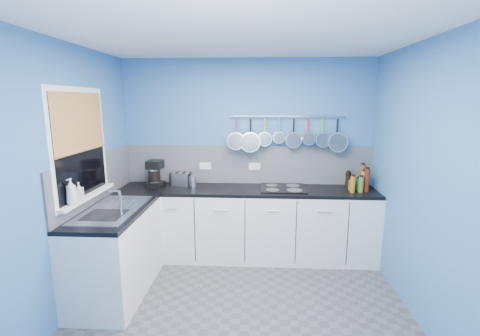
# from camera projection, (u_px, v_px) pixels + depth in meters

# --- Properties ---
(floor) EXTENTS (3.20, 3.00, 0.02)m
(floor) POSITION_uv_depth(u_px,v_px,m) (241.00, 314.00, 3.16)
(floor) COLOR #47474C
(floor) RESTS_ON ground
(ceiling) EXTENTS (3.20, 3.00, 0.02)m
(ceiling) POSITION_uv_depth(u_px,v_px,m) (241.00, 32.00, 2.67)
(ceiling) COLOR white
(ceiling) RESTS_ON ground
(wall_back) EXTENTS (3.20, 0.02, 2.50)m
(wall_back) POSITION_uv_depth(u_px,v_px,m) (247.00, 157.00, 4.39)
(wall_back) COLOR teal
(wall_back) RESTS_ON ground
(wall_front) EXTENTS (3.20, 0.02, 2.50)m
(wall_front) POSITION_uv_depth(u_px,v_px,m) (222.00, 271.00, 1.44)
(wall_front) COLOR teal
(wall_front) RESTS_ON ground
(wall_left) EXTENTS (0.02, 3.00, 2.50)m
(wall_left) POSITION_uv_depth(u_px,v_px,m) (62.00, 182.00, 3.00)
(wall_left) COLOR teal
(wall_left) RESTS_ON ground
(wall_right) EXTENTS (0.02, 3.00, 2.50)m
(wall_right) POSITION_uv_depth(u_px,v_px,m) (431.00, 187.00, 2.83)
(wall_right) COLOR teal
(wall_right) RESTS_ON ground
(backsplash_back) EXTENTS (3.20, 0.02, 0.50)m
(backsplash_back) POSITION_uv_depth(u_px,v_px,m) (247.00, 165.00, 4.39)
(backsplash_back) COLOR gray
(backsplash_back) RESTS_ON wall_back
(backsplash_left) EXTENTS (0.02, 1.80, 0.50)m
(backsplash_left) POSITION_uv_depth(u_px,v_px,m) (97.00, 178.00, 3.61)
(backsplash_left) COLOR gray
(backsplash_left) RESTS_ON wall_left
(cabinet_run_back) EXTENTS (3.20, 0.60, 0.86)m
(cabinet_run_back) POSITION_uv_depth(u_px,v_px,m) (246.00, 224.00, 4.25)
(cabinet_run_back) COLOR silver
(cabinet_run_back) RESTS_ON ground
(worktop_back) EXTENTS (3.20, 0.60, 0.04)m
(worktop_back) POSITION_uv_depth(u_px,v_px,m) (246.00, 190.00, 4.16)
(worktop_back) COLOR black
(worktop_back) RESTS_ON cabinet_run_back
(cabinet_run_left) EXTENTS (0.60, 1.20, 0.86)m
(cabinet_run_left) POSITION_uv_depth(u_px,v_px,m) (116.00, 253.00, 3.44)
(cabinet_run_left) COLOR silver
(cabinet_run_left) RESTS_ON ground
(worktop_left) EXTENTS (0.60, 1.20, 0.04)m
(worktop_left) POSITION_uv_depth(u_px,v_px,m) (113.00, 212.00, 3.35)
(worktop_left) COLOR black
(worktop_left) RESTS_ON cabinet_run_left
(window_frame) EXTENTS (0.01, 1.00, 1.10)m
(window_frame) POSITION_uv_depth(u_px,v_px,m) (80.00, 145.00, 3.24)
(window_frame) COLOR white
(window_frame) RESTS_ON wall_left
(window_glass) EXTENTS (0.01, 0.90, 1.00)m
(window_glass) POSITION_uv_depth(u_px,v_px,m) (81.00, 145.00, 3.24)
(window_glass) COLOR black
(window_glass) RESTS_ON wall_left
(bamboo_blind) EXTENTS (0.01, 0.90, 0.55)m
(bamboo_blind) POSITION_uv_depth(u_px,v_px,m) (80.00, 122.00, 3.19)
(bamboo_blind) COLOR #C18B3E
(bamboo_blind) RESTS_ON wall_left
(window_sill) EXTENTS (0.10, 0.98, 0.03)m
(window_sill) POSITION_uv_depth(u_px,v_px,m) (88.00, 196.00, 3.34)
(window_sill) COLOR white
(window_sill) RESTS_ON wall_left
(sink_unit) EXTENTS (0.50, 0.95, 0.01)m
(sink_unit) POSITION_uv_depth(u_px,v_px,m) (113.00, 209.00, 3.35)
(sink_unit) COLOR silver
(sink_unit) RESTS_ON worktop_left
(mixer_tap) EXTENTS (0.12, 0.08, 0.26)m
(mixer_tap) POSITION_uv_depth(u_px,v_px,m) (121.00, 203.00, 3.14)
(mixer_tap) COLOR silver
(mixer_tap) RESTS_ON worktop_left
(socket_left) EXTENTS (0.15, 0.01, 0.09)m
(socket_left) POSITION_uv_depth(u_px,v_px,m) (205.00, 166.00, 4.41)
(socket_left) COLOR white
(socket_left) RESTS_ON backsplash_back
(socket_right) EXTENTS (0.15, 0.01, 0.09)m
(socket_right) POSITION_uv_depth(u_px,v_px,m) (254.00, 166.00, 4.38)
(socket_right) COLOR white
(socket_right) RESTS_ON backsplash_back
(pot_rail) EXTENTS (1.45, 0.02, 0.02)m
(pot_rail) POSITION_uv_depth(u_px,v_px,m) (287.00, 116.00, 4.20)
(pot_rail) COLOR silver
(pot_rail) RESTS_ON wall_back
(soap_bottle_a) EXTENTS (0.10, 0.11, 0.24)m
(soap_bottle_a) POSITION_uv_depth(u_px,v_px,m) (71.00, 191.00, 3.00)
(soap_bottle_a) COLOR white
(soap_bottle_a) RESTS_ON window_sill
(soap_bottle_b) EXTENTS (0.10, 0.10, 0.17)m
(soap_bottle_b) POSITION_uv_depth(u_px,v_px,m) (79.00, 191.00, 3.14)
(soap_bottle_b) COLOR white
(soap_bottle_b) RESTS_ON window_sill
(paper_towel) EXTENTS (0.14, 0.14, 0.26)m
(paper_towel) POSITION_uv_depth(u_px,v_px,m) (154.00, 177.00, 4.22)
(paper_towel) COLOR white
(paper_towel) RESTS_ON worktop_back
(coffee_maker) EXTENTS (0.22, 0.24, 0.34)m
(coffee_maker) POSITION_uv_depth(u_px,v_px,m) (155.00, 174.00, 4.21)
(coffee_maker) COLOR black
(coffee_maker) RESTS_ON worktop_back
(toaster) EXTENTS (0.28, 0.20, 0.16)m
(toaster) POSITION_uv_depth(u_px,v_px,m) (181.00, 179.00, 4.32)
(toaster) COLOR silver
(toaster) RESTS_ON worktop_back
(canister) EXTENTS (0.12, 0.12, 0.13)m
(canister) POSITION_uv_depth(u_px,v_px,m) (193.00, 181.00, 4.26)
(canister) COLOR silver
(canister) RESTS_ON worktop_back
(hob) EXTENTS (0.55, 0.49, 0.01)m
(hob) POSITION_uv_depth(u_px,v_px,m) (283.00, 188.00, 4.16)
(hob) COLOR black
(hob) RESTS_ON worktop_back
(pan_0) EXTENTS (0.23, 0.13, 0.42)m
(pan_0) POSITION_uv_depth(u_px,v_px,m) (236.00, 133.00, 4.27)
(pan_0) COLOR silver
(pan_0) RESTS_ON pot_rail
(pan_1) EXTENTS (0.26, 0.13, 0.45)m
(pan_1) POSITION_uv_depth(u_px,v_px,m) (251.00, 134.00, 4.26)
(pan_1) COLOR silver
(pan_1) RESTS_ON pot_rail
(pan_2) EXTENTS (0.18, 0.08, 0.37)m
(pan_2) POSITION_uv_depth(u_px,v_px,m) (265.00, 131.00, 4.25)
(pan_2) COLOR silver
(pan_2) RESTS_ON pot_rail
(pan_3) EXTENTS (0.15, 0.06, 0.34)m
(pan_3) POSITION_uv_depth(u_px,v_px,m) (279.00, 130.00, 4.23)
(pan_3) COLOR silver
(pan_3) RESTS_ON pot_rail
(pan_4) EXTENTS (0.21, 0.07, 0.40)m
(pan_4) POSITION_uv_depth(u_px,v_px,m) (294.00, 132.00, 4.23)
(pan_4) COLOR silver
(pan_4) RESTS_ON pot_rail
(pan_5) EXTENTS (0.16, 0.12, 0.35)m
(pan_5) POSITION_uv_depth(u_px,v_px,m) (308.00, 131.00, 4.21)
(pan_5) COLOR silver
(pan_5) RESTS_ON pot_rail
(pan_6) EXTENTS (0.19, 0.10, 0.38)m
(pan_6) POSITION_uv_depth(u_px,v_px,m) (323.00, 132.00, 4.21)
(pan_6) COLOR silver
(pan_6) RESTS_ON pot_rail
(pan_7) EXTENTS (0.25, 0.12, 0.44)m
(pan_7) POSITION_uv_depth(u_px,v_px,m) (337.00, 134.00, 4.20)
(pan_7) COLOR silver
(pan_7) RESTS_ON pot_rail
(condiment_0) EXTENTS (0.06, 0.06, 0.30)m
(condiment_0) POSITION_uv_depth(u_px,v_px,m) (362.00, 176.00, 4.16)
(condiment_0) COLOR brown
(condiment_0) RESTS_ON worktop_back
(condiment_1) EXTENTS (0.05, 0.05, 0.12)m
(condiment_1) POSITION_uv_depth(u_px,v_px,m) (354.00, 183.00, 4.21)
(condiment_1) COLOR black
(condiment_1) RESTS_ON worktop_back
(condiment_2) EXTENTS (0.07, 0.07, 0.20)m
(condiment_2) POSITION_uv_depth(u_px,v_px,m) (348.00, 180.00, 4.17)
(condiment_2) COLOR black
(condiment_2) RESTS_ON worktop_back
(condiment_3) EXTENTS (0.07, 0.07, 0.23)m
(condiment_3) POSITION_uv_depth(u_px,v_px,m) (364.00, 180.00, 4.10)
(condiment_3) COLOR olive
(condiment_3) RESTS_ON worktop_back
(condiment_4) EXTENTS (0.06, 0.06, 0.14)m
(condiment_4) POSITION_uv_depth(u_px,v_px,m) (358.00, 184.00, 4.09)
(condiment_4) COLOR #265919
(condiment_4) RESTS_ON worktop_back
(condiment_5) EXTENTS (0.07, 0.07, 0.13)m
(condiment_5) POSITION_uv_depth(u_px,v_px,m) (351.00, 185.00, 4.08)
(condiment_5) COLOR brown
(condiment_5) RESTS_ON worktop_back
(condiment_6) EXTENTS (0.06, 0.06, 0.28)m
(condiment_6) POSITION_uv_depth(u_px,v_px,m) (367.00, 180.00, 3.99)
(condiment_6) COLOR #4C190C
(condiment_6) RESTS_ON worktop_back
(condiment_7) EXTENTS (0.06, 0.06, 0.18)m
(condiment_7) POSITION_uv_depth(u_px,v_px,m) (361.00, 184.00, 3.98)
(condiment_7) COLOR #3F721E
(condiment_7) RESTS_ON worktop_back
(condiment_8) EXTENTS (0.06, 0.06, 0.19)m
(condiment_8) POSITION_uv_depth(u_px,v_px,m) (353.00, 184.00, 3.98)
(condiment_8) COLOR #8C5914
(condiment_8) RESTS_ON worktop_back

